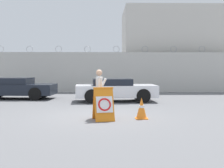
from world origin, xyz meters
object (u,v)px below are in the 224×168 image
object	(u,v)px
traffic_cone_near	(142,108)
parked_car_front_coupe	(15,88)
barricade_sign	(104,104)
security_guard	(99,91)
parked_car_rear_sedan	(115,89)

from	to	relation	value
traffic_cone_near	parked_car_front_coupe	xyz separation A→B (m)	(-6.43, 7.04, 0.26)
barricade_sign	parked_car_front_coupe	distance (m)	8.94
barricade_sign	security_guard	bearing A→B (deg)	92.41
security_guard	traffic_cone_near	distance (m)	1.64
security_guard	traffic_cone_near	xyz separation A→B (m)	(1.49, -0.35, -0.59)
security_guard	parked_car_rear_sedan	world-z (taller)	security_guard
traffic_cone_near	parked_car_front_coupe	distance (m)	9.53
security_guard	parked_car_rear_sedan	size ratio (longest dim) A/B	0.40
traffic_cone_near	parked_car_front_coupe	bearing A→B (deg)	132.40
parked_car_front_coupe	traffic_cone_near	bearing A→B (deg)	-43.16
barricade_sign	parked_car_front_coupe	size ratio (longest dim) A/B	0.25
parked_car_rear_sedan	security_guard	bearing A→B (deg)	-101.92
parked_car_front_coupe	parked_car_rear_sedan	distance (m)	5.86
traffic_cone_near	security_guard	bearing A→B (deg)	166.64
traffic_cone_near	parked_car_rear_sedan	size ratio (longest dim) A/B	0.17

